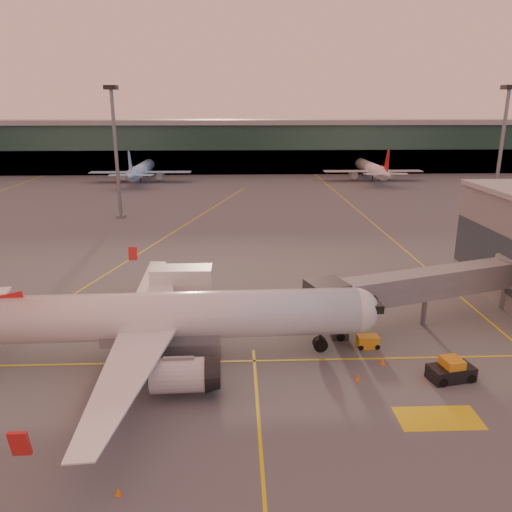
{
  "coord_description": "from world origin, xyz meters",
  "views": [
    {
      "loc": [
        3.6,
        -34.62,
        21.55
      ],
      "look_at": [
        5.77,
        20.79,
        5.0
      ],
      "focal_mm": 35.0,
      "sensor_mm": 36.0,
      "label": 1
    }
  ],
  "objects_px": {
    "main_airplane": "(159,318)",
    "pushback_tug": "(451,371)",
    "catering_truck": "(183,287)",
    "gpu_cart": "(368,342)"
  },
  "relations": [
    {
      "from": "main_airplane",
      "to": "catering_truck",
      "type": "height_order",
      "value": "main_airplane"
    },
    {
      "from": "main_airplane",
      "to": "gpu_cart",
      "type": "relative_size",
      "value": 19.42
    },
    {
      "from": "pushback_tug",
      "to": "main_airplane",
      "type": "bearing_deg",
      "value": 157.75
    },
    {
      "from": "main_airplane",
      "to": "pushback_tug",
      "type": "height_order",
      "value": "main_airplane"
    },
    {
      "from": "main_airplane",
      "to": "gpu_cart",
      "type": "distance_m",
      "value": 19.33
    },
    {
      "from": "catering_truck",
      "to": "gpu_cart",
      "type": "bearing_deg",
      "value": -27.56
    },
    {
      "from": "catering_truck",
      "to": "pushback_tug",
      "type": "bearing_deg",
      "value": -33.29
    },
    {
      "from": "catering_truck",
      "to": "pushback_tug",
      "type": "xyz_separation_m",
      "value": [
        23.46,
        -15.29,
        -2.12
      ]
    },
    {
      "from": "main_airplane",
      "to": "pushback_tug",
      "type": "bearing_deg",
      "value": -12.22
    },
    {
      "from": "catering_truck",
      "to": "pushback_tug",
      "type": "relative_size",
      "value": 1.66
    }
  ]
}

